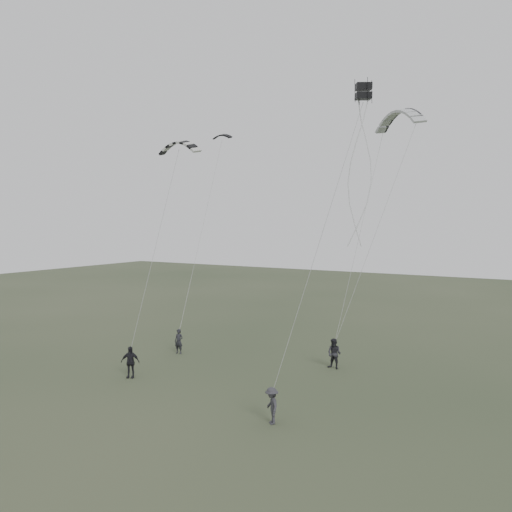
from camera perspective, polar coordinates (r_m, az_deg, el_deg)
The scene contains 9 objects.
ground at distance 29.30m, azimuth -7.56°, elevation -14.83°, with size 140.00×140.00×0.00m, color #2E3B25.
flyer_left at distance 36.60m, azimuth -8.81°, elevation -9.62°, with size 0.64×0.42×1.77m, color black.
flyer_right at distance 32.93m, azimuth 8.93°, elevation -10.98°, with size 0.94×0.74×1.94m, color #242328.
flyer_center at distance 31.70m, azimuth -14.19°, elevation -11.66°, with size 1.12×0.47×1.91m, color black.
flyer_far at distance 24.20m, azimuth 1.80°, elevation -16.72°, with size 1.11×0.64×1.72m, color #2E2E33.
kite_dark_small at distance 42.70m, azimuth -3.90°, elevation 13.62°, with size 1.65×0.49×0.53m, color black, non-canonical shape.
kite_pale_large at distance 38.35m, azimuth 16.08°, elevation 15.64°, with size 4.50×1.01×1.80m, color #A7AAAC, non-canonical shape.
kite_striped at distance 34.46m, azimuth -8.79°, elevation 12.74°, with size 3.00×0.75×1.18m, color black, non-canonical shape.
kite_box at distance 25.48m, azimuth 12.17°, elevation 17.92°, with size 0.72×0.72×0.75m, color black, non-canonical shape.
Camera 1 is at (17.15, -21.85, 9.33)m, focal length 35.00 mm.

